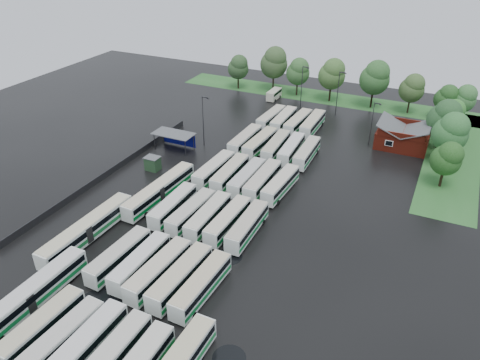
% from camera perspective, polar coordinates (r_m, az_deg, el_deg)
% --- Properties ---
extents(ground, '(160.00, 160.00, 0.00)m').
position_cam_1_polar(ground, '(71.92, -5.57, -5.67)').
color(ground, black).
rests_on(ground, ground).
extents(brick_building, '(10.07, 8.60, 5.39)m').
position_cam_1_polar(brick_building, '(100.93, 19.19, 4.85)').
color(brick_building, maroon).
rests_on(brick_building, ground).
extents(wash_shed, '(8.20, 4.20, 3.58)m').
position_cam_1_polar(wash_shed, '(94.79, -7.96, 5.43)').
color(wash_shed, '#2D2D30').
rests_on(wash_shed, ground).
extents(utility_hut, '(2.70, 2.20, 2.62)m').
position_cam_1_polar(utility_hut, '(88.06, -10.60, 2.01)').
color(utility_hut, '#1D3B20').
rests_on(utility_hut, ground).
extents(grass_strip_north, '(80.00, 10.00, 0.01)m').
position_cam_1_polar(grass_strip_north, '(125.32, 10.54, 9.84)').
color(grass_strip_north, '#296227').
rests_on(grass_strip_north, ground).
extents(grass_strip_east, '(10.00, 50.00, 0.01)m').
position_cam_1_polar(grass_strip_east, '(101.48, 24.54, 2.72)').
color(grass_strip_east, '#296227').
rests_on(grass_strip_east, ground).
extents(west_fence, '(0.10, 50.00, 1.20)m').
position_cam_1_polar(west_fence, '(88.69, -15.42, 1.09)').
color(west_fence, '#2D2D30').
rests_on(west_fence, ground).
extents(bus_r0c0, '(2.74, 11.14, 3.08)m').
position_cam_1_polar(bus_r0c0, '(58.51, -23.00, -16.12)').
color(bus_r0c0, silver).
rests_on(bus_r0c0, ground).
extents(bus_r0c1, '(2.85, 11.07, 3.05)m').
position_cam_1_polar(bus_r0c1, '(56.41, -20.89, -17.68)').
color(bus_r0c1, silver).
rests_on(bus_r0c1, ground).
extents(bus_r0c2, '(2.52, 11.49, 3.19)m').
position_cam_1_polar(bus_r0c2, '(54.88, -18.36, -18.63)').
color(bus_r0c2, silver).
rests_on(bus_r0c2, ground).
extents(bus_r0c3, '(2.41, 11.24, 3.13)m').
position_cam_1_polar(bus_r0c3, '(53.14, -15.38, -20.11)').
color(bus_r0c3, silver).
rests_on(bus_r0c3, ground).
extents(bus_r1c0, '(2.80, 11.09, 3.06)m').
position_cam_1_polar(bus_r1c0, '(65.28, -14.56, -8.98)').
color(bus_r1c0, silver).
rests_on(bus_r1c0, ground).
extents(bus_r1c1, '(2.36, 10.98, 3.06)m').
position_cam_1_polar(bus_r1c1, '(63.58, -12.08, -9.82)').
color(bus_r1c1, silver).
rests_on(bus_r1c1, ground).
extents(bus_r1c2, '(3.04, 11.64, 3.21)m').
position_cam_1_polar(bus_r1c2, '(61.79, -9.87, -10.80)').
color(bus_r1c2, silver).
rests_on(bus_r1c2, ground).
extents(bus_r1c3, '(2.95, 11.72, 3.24)m').
position_cam_1_polar(bus_r1c3, '(60.37, -7.29, -11.68)').
color(bus_r1c3, silver).
rests_on(bus_r1c3, ground).
extents(bus_r1c4, '(2.75, 11.33, 3.13)m').
position_cam_1_polar(bus_r1c4, '(59.09, -4.74, -12.67)').
color(bus_r1c4, silver).
rests_on(bus_r1c4, ground).
extents(bus_r2c0, '(2.46, 11.07, 3.08)m').
position_cam_1_polar(bus_r2c0, '(74.05, -8.15, -3.13)').
color(bus_r2c0, silver).
rests_on(bus_r2c0, ground).
extents(bus_r2c1, '(2.79, 11.07, 3.06)m').
position_cam_1_polar(bus_r2c1, '(72.26, -5.95, -3.90)').
color(bus_r2c1, silver).
rests_on(bus_r2c1, ground).
extents(bus_r2c2, '(2.42, 11.12, 3.09)m').
position_cam_1_polar(bus_r2c2, '(71.03, -3.89, -4.43)').
color(bus_r2c2, silver).
rests_on(bus_r2c2, ground).
extents(bus_r2c3, '(2.63, 11.16, 3.09)m').
position_cam_1_polar(bus_r2c3, '(69.93, -1.48, -4.97)').
color(bus_r2c3, silver).
rests_on(bus_r2c3, ground).
extents(bus_r2c4, '(2.54, 11.13, 3.09)m').
position_cam_1_polar(bus_r2c4, '(68.78, 0.90, -5.63)').
color(bus_r2c4, silver).
rests_on(bus_r2c4, ground).
extents(bus_r3c0, '(2.79, 11.54, 3.19)m').
position_cam_1_polar(bus_r3c0, '(83.59, -3.18, 1.27)').
color(bus_r3c0, silver).
rests_on(bus_r3c0, ground).
extents(bus_r3c1, '(2.60, 11.44, 3.18)m').
position_cam_1_polar(bus_r3c1, '(82.29, -1.22, 0.82)').
color(bus_r3c1, silver).
rests_on(bus_r3c1, ground).
extents(bus_r3c2, '(2.50, 11.20, 3.11)m').
position_cam_1_polar(bus_r3c2, '(81.03, 0.87, 0.30)').
color(bus_r3c2, silver).
rests_on(bus_r3c2, ground).
extents(bus_r3c3, '(2.50, 11.64, 3.24)m').
position_cam_1_polar(bus_r3c3, '(80.12, 2.79, -0.04)').
color(bus_r3c3, silver).
rests_on(bus_r3c3, ground).
extents(bus_r3c4, '(2.91, 11.20, 3.09)m').
position_cam_1_polar(bus_r3c4, '(79.24, 4.96, -0.56)').
color(bus_r3c4, silver).
rests_on(bus_r3c4, ground).
extents(bus_r4c0, '(2.60, 11.50, 3.19)m').
position_cam_1_polar(bus_r4c0, '(94.70, 0.63, 4.88)').
color(bus_r4c0, silver).
rests_on(bus_r4c0, ground).
extents(bus_r4c1, '(3.00, 11.59, 3.20)m').
position_cam_1_polar(bus_r4c1, '(93.51, 2.48, 4.52)').
color(bus_r4c1, silver).
rests_on(bus_r4c1, ground).
extents(bus_r4c2, '(2.86, 11.39, 3.14)m').
position_cam_1_polar(bus_r4c2, '(92.47, 4.41, 4.13)').
color(bus_r4c2, silver).
rests_on(bus_r4c2, ground).
extents(bus_r4c3, '(2.88, 11.22, 3.10)m').
position_cam_1_polar(bus_r4c3, '(91.63, 6.27, 3.77)').
color(bus_r4c3, silver).
rests_on(bus_r4c3, ground).
extents(bus_r4c4, '(2.60, 11.03, 3.06)m').
position_cam_1_polar(bus_r4c4, '(90.61, 8.15, 3.31)').
color(bus_r4c4, silver).
rests_on(bus_r4c4, ground).
extents(bus_r5c0, '(2.89, 11.13, 3.07)m').
position_cam_1_polar(bus_r5c0, '(106.07, 3.83, 7.57)').
color(bus_r5c0, silver).
rests_on(bus_r5c0, ground).
extents(bus_r5c1, '(2.52, 11.25, 3.12)m').
position_cam_1_polar(bus_r5c1, '(105.05, 5.35, 7.30)').
color(bus_r5c1, silver).
rests_on(bus_r5c1, ground).
extents(bus_r5c2, '(2.93, 11.38, 3.14)m').
position_cam_1_polar(bus_r5c2, '(104.09, 7.08, 6.99)').
color(bus_r5c2, silver).
rests_on(bus_r5c2, ground).
extents(bus_r5c3, '(2.55, 11.51, 3.20)m').
position_cam_1_polar(bus_r5c3, '(103.62, 8.84, 6.78)').
color(bus_r5c3, silver).
rests_on(bus_r5c3, ground).
extents(artic_bus_west_a, '(2.55, 16.92, 3.14)m').
position_cam_1_polar(artic_bus_west_a, '(62.71, -24.23, -12.81)').
color(artic_bus_west_a, silver).
rests_on(artic_bus_west_a, ground).
extents(artic_bus_west_b, '(3.20, 16.94, 3.12)m').
position_cam_1_polar(artic_bus_west_b, '(78.39, -9.76, -1.24)').
color(artic_bus_west_b, silver).
rests_on(artic_bus_west_b, ground).
extents(artic_bus_west_c, '(2.85, 17.48, 3.23)m').
position_cam_1_polar(artic_bus_west_c, '(71.35, -18.09, -5.78)').
color(artic_bus_west_c, silver).
rests_on(artic_bus_west_c, ground).
extents(minibus, '(2.20, 5.63, 2.45)m').
position_cam_1_polar(minibus, '(122.01, 4.17, 10.39)').
color(minibus, beige).
rests_on(minibus, ground).
extents(tree_north_0, '(5.62, 5.62, 9.31)m').
position_cam_1_polar(tree_north_0, '(128.50, -0.18, 13.63)').
color(tree_north_0, black).
rests_on(tree_north_0, ground).
extents(tree_north_1, '(7.20, 7.20, 11.92)m').
position_cam_1_polar(tree_north_1, '(126.85, 4.21, 14.13)').
color(tree_north_1, black).
rests_on(tree_north_1, ground).
extents(tree_north_2, '(6.02, 6.02, 9.98)m').
position_cam_1_polar(tree_north_2, '(124.01, 7.13, 13.02)').
color(tree_north_2, '#31271A').
rests_on(tree_north_2, ground).
extents(tree_north_3, '(6.70, 6.70, 11.10)m').
position_cam_1_polar(tree_north_3, '(120.76, 11.21, 12.60)').
color(tree_north_3, black).
rests_on(tree_north_3, ground).
extents(tree_north_4, '(7.17, 7.17, 11.88)m').
position_cam_1_polar(tree_north_4, '(118.56, 16.18, 11.94)').
color(tree_north_4, black).
rests_on(tree_north_4, ground).
extents(tree_north_5, '(5.87, 5.87, 9.73)m').
position_cam_1_polar(tree_north_5, '(118.07, 20.29, 10.49)').
color(tree_north_5, black).
rests_on(tree_north_5, ground).
extents(tree_north_6, '(5.42, 5.42, 8.98)m').
position_cam_1_polar(tree_north_6, '(117.12, 25.70, 8.99)').
color(tree_north_6, black).
rests_on(tree_north_6, ground).
extents(tree_east_0, '(5.28, 5.24, 8.68)m').
position_cam_1_polar(tree_east_0, '(86.47, 23.97, 2.45)').
color(tree_east_0, black).
rests_on(tree_east_0, ground).
extents(tree_east_1, '(6.54, 6.54, 10.83)m').
position_cam_1_polar(tree_east_1, '(93.86, 24.37, 5.38)').
color(tree_east_1, '#2F2114').
rests_on(tree_east_1, ground).
extents(tree_east_2, '(6.41, 6.41, 10.62)m').
position_cam_1_polar(tree_east_2, '(100.76, 23.71, 7.02)').
color(tree_east_2, '#34251A').
rests_on(tree_east_2, ground).
extents(tree_east_3, '(5.28, 5.28, 8.74)m').
position_cam_1_polar(tree_east_3, '(107.05, 24.45, 7.41)').
color(tree_east_3, black).
rests_on(tree_east_3, ground).
extents(tree_east_4, '(5.21, 5.21, 8.63)m').
position_cam_1_polar(tree_east_4, '(116.60, 23.89, 9.19)').
color(tree_east_4, black).
rests_on(tree_east_4, ground).
extents(lamp_post_ne, '(1.41, 0.28, 9.18)m').
position_cam_1_polar(lamp_post_ne, '(98.28, 15.87, 6.94)').
color(lamp_post_ne, '#2D2D30').
rests_on(lamp_post_ne, ground).
extents(lamp_post_nw, '(1.62, 0.31, 10.50)m').
position_cam_1_polar(lamp_post_nw, '(94.57, -4.46, 7.62)').
color(lamp_post_nw, '#2D2D30').
rests_on(lamp_post_nw, ground).
extents(lamp_post_back_w, '(1.64, 0.32, 10.63)m').
position_cam_1_polar(lamp_post_back_w, '(114.34, 7.60, 11.43)').
color(lamp_post_back_w, '#2D2D30').
rests_on(lamp_post_back_w, ground).
extents(lamp_post_back_e, '(1.63, 0.32, 10.58)m').
position_cam_1_polar(lamp_post_back_e, '(111.79, 11.91, 10.61)').
color(lamp_post_back_e, '#2D2D30').
rests_on(lamp_post_back_e, ground).
extents(puddle_0, '(5.92, 5.92, 0.01)m').
position_cam_1_polar(puddle_0, '(61.45, -16.59, -14.28)').
color(puddle_0, black).
rests_on(puddle_0, ground).
extents(puddle_1, '(4.62, 4.62, 0.01)m').
position_cam_1_polar(puddle_1, '(55.12, -11.36, -19.83)').
color(puddle_1, black).
rests_on(puddle_1, ground).
extents(puddle_2, '(5.96, 5.96, 0.01)m').
position_cam_1_polar(puddle_2, '(78.21, -11.80, -3.03)').
color(puddle_2, black).
rests_on(puddle_2, ground).
extents(puddle_3, '(3.80, 3.80, 0.01)m').
position_cam_1_polar(puddle_3, '(65.85, -1.35, -9.32)').
color(puddle_3, black).
rests_on(puddle_3, ground).
extents(puddle_4, '(3.71, 3.71, 0.01)m').
position_cam_1_polar(puddle_4, '(53.62, -1.34, -20.90)').
color(puddle_4, black).
rests_on(puddle_4, ground).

